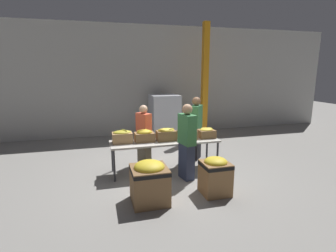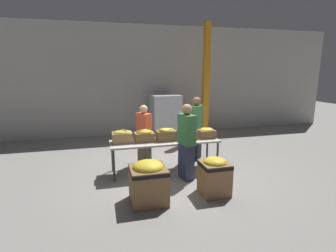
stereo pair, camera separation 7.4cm
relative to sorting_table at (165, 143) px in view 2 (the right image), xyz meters
name	(u,v)px [view 2 (the right image)]	position (x,y,z in m)	size (l,w,h in m)	color
ground_plane	(165,171)	(0.00, 0.00, -0.71)	(30.00, 30.00, 0.00)	gray
wall_back	(139,81)	(0.00, 3.94, 1.29)	(16.00, 0.08, 4.00)	#B7B7B2
sorting_table	(165,143)	(0.00, 0.00, 0.00)	(2.57, 0.75, 0.76)	beige
banana_box_0	(122,136)	(-0.99, 0.06, 0.20)	(0.45, 0.31, 0.32)	tan
banana_box_1	(144,135)	(-0.48, 0.05, 0.19)	(0.45, 0.38, 0.30)	olive
banana_box_2	(166,134)	(0.03, 0.00, 0.21)	(0.45, 0.33, 0.30)	olive
banana_box_3	(187,134)	(0.54, -0.05, 0.20)	(0.45, 0.28, 0.29)	olive
banana_box_4	(207,133)	(1.06, 0.01, 0.17)	(0.40, 0.32, 0.25)	olive
volunteer_0	(144,135)	(-0.40, 0.59, 0.06)	(0.37, 0.46, 1.55)	#6B604C
volunteer_1	(186,142)	(0.35, -0.56, 0.13)	(0.31, 0.49, 1.69)	#2D3856
volunteer_2	(196,129)	(1.03, 0.65, 0.14)	(0.46, 0.50, 1.70)	black
donation_bin_0	(148,180)	(-0.66, -1.41, -0.29)	(0.66, 0.66, 0.80)	olive
donation_bin_1	(214,175)	(0.65, -1.41, -0.31)	(0.53, 0.53, 0.75)	olive
support_pillar	(206,81)	(2.20, 2.87, 1.29)	(0.21, 0.21, 4.00)	orange
pallet_stack_0	(165,117)	(0.78, 3.08, 0.05)	(1.05, 1.05, 1.55)	olive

